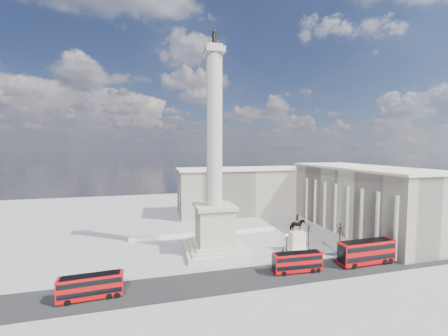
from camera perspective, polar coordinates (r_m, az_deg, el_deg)
name	(u,v)px	position (r m, az deg, el deg)	size (l,w,h in m)	color
ground	(220,259)	(62.42, -0.91, -18.33)	(180.00, 180.00, 0.00)	#9A9892
asphalt_road	(258,277)	(55.07, 7.17, -21.55)	(120.00, 9.00, 0.01)	#272727
nelsons_column	(215,196)	(63.53, -1.98, -5.79)	(14.00, 14.00, 49.85)	#B5AB97
balustrade_wall	(206,234)	(76.96, -3.77, -13.52)	(40.00, 0.60, 1.10)	beige
building_east	(362,199)	(89.43, 26.83, -5.69)	(19.00, 46.00, 18.60)	beige
building_northeast	(247,190)	(102.95, 4.74, -4.59)	(51.00, 17.00, 16.60)	beige
red_bus_a	(92,286)	(51.64, -25.81, -21.25)	(9.71, 2.81, 3.89)	#C2090A
red_bus_b	(298,262)	(57.47, 15.04, -18.30)	(9.71, 2.69, 3.90)	#C2090A
red_bus_c	(367,252)	(65.81, 27.52, -15.19)	(12.26, 3.16, 4.94)	#C2090A
victorian_lamp	(287,248)	(58.36, 12.87, -15.82)	(0.59, 0.59, 6.85)	black
equestrian_statue	(297,238)	(67.71, 14.92, -13.90)	(4.23, 3.17, 8.75)	beige
bare_tree_near	(340,228)	(67.76, 22.98, -11.39)	(1.77, 1.77, 7.74)	#332319
bare_tree_mid	(309,227)	(70.53, 17.21, -11.68)	(1.63, 1.63, 6.18)	#332319
bare_tree_far	(337,212)	(86.66, 22.39, -8.37)	(1.74, 1.74, 7.09)	#332319
pedestrian_walking	(283,251)	(65.44, 12.18, -16.49)	(0.66, 0.44, 1.82)	black
pedestrian_standing	(311,258)	(63.15, 17.67, -17.41)	(0.84, 0.65, 1.72)	black
pedestrian_crossing	(309,251)	(66.95, 17.27, -16.16)	(0.99, 0.41, 1.70)	black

